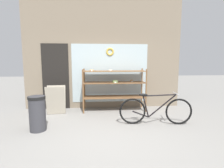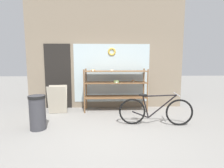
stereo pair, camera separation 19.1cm
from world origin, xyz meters
The scene contains 6 objects.
ground_plane centered at (0.00, 0.00, 0.00)m, with size 30.00×30.00×0.00m, color gray.
storefront_facade centered at (-0.04, 2.31, 1.72)m, with size 5.11×0.13×3.55m.
display_case centered at (0.30, 1.89, 0.84)m, with size 1.94×0.57×1.31m.
bicycle centered at (1.19, 0.57, 0.35)m, with size 1.77×0.46×0.78m.
sandwich_board centered at (-1.43, 1.62, 0.42)m, with size 0.56×0.42×0.83m.
trash_bin centered at (-1.55, 0.39, 0.42)m, with size 0.37×0.37×0.78m.
Camera 1 is at (-0.21, -3.48, 1.54)m, focal length 28.00 mm.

